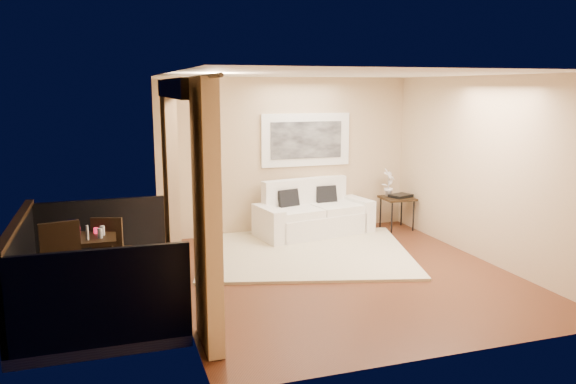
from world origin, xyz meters
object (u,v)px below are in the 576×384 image
side_table (397,200)px  balcony_chair_near (63,260)px  bistro_table (90,243)px  balcony_chair_far (110,245)px  sofa (312,216)px  ice_bucket (73,229)px  orchid (389,182)px

side_table → balcony_chair_near: bearing=-158.3°
bistro_table → balcony_chair_far: size_ratio=0.81×
balcony_chair_far → balcony_chair_near: bearing=72.5°
side_table → balcony_chair_far: (-4.95, -1.44, -0.00)m
sofa → side_table: sofa is taller
sofa → balcony_chair_near: balcony_chair_near is taller
balcony_chair_far → ice_bucket: (-0.42, -0.23, 0.31)m
bistro_table → ice_bucket: ice_bucket is taller
side_table → sofa: bearing=176.8°
sofa → bistro_table: bearing=-163.4°
balcony_chair_near → sofa: bearing=17.7°
balcony_chair_far → sofa: bearing=-137.8°
side_table → balcony_chair_far: 5.15m
orchid → ice_bucket: 5.56m
sofa → side_table: (1.60, -0.09, 0.19)m
balcony_chair_near → ice_bucket: size_ratio=5.14×
side_table → balcony_chair_far: bearing=-163.8°
sofa → ice_bucket: sofa is taller
ice_bucket → balcony_chair_near: bearing=-101.1°
bistro_table → balcony_chair_near: 0.53m
balcony_chair_far → bistro_table: bearing=69.0°
sofa → balcony_chair_far: (-3.35, -1.53, 0.19)m
balcony_chair_far → ice_bucket: size_ratio=4.57×
orchid → balcony_chair_near: (-5.35, -2.31, -0.24)m
bistro_table → orchid: bearing=20.3°
orchid → bistro_table: 5.41m
side_table → ice_bucket: ice_bucket is taller
balcony_chair_far → ice_bucket: bearing=46.3°
bistro_table → ice_bucket: 0.27m
bistro_table → sofa: bearing=26.9°
ice_bucket → balcony_chair_far: bearing=28.6°
side_table → bistro_table: bistro_table is taller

